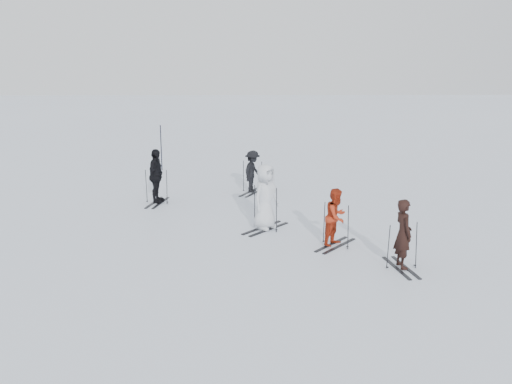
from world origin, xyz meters
The scene contains 12 objects.
ground centered at (0.00, 0.00, 0.00)m, with size 120.00×120.00×0.00m, color silver.
skier_near_dark centered at (3.46, -2.82, 0.85)m, with size 0.62×0.41×1.69m, color black.
skier_red centered at (2.12, -1.10, 0.78)m, with size 0.76×0.59×1.56m, color #9E2811.
skier_grey centered at (0.27, 0.45, 0.97)m, with size 0.94×0.61×1.93m, color silver.
skier_uphill_left centered at (-3.41, 3.58, 0.94)m, with size 1.10×0.46×1.88m, color black.
skier_uphill_far centered at (-0.06, 5.12, 0.78)m, with size 1.01×0.58×1.56m, color black.
skis_near_dark centered at (3.46, -2.82, 0.58)m, with size 0.85×1.60×1.17m, color black, non-canonical shape.
skis_red centered at (2.12, -1.10, 0.61)m, with size 0.88×1.67×1.21m, color black, non-canonical shape.
skis_grey centered at (0.27, 0.45, 0.67)m, with size 0.97×1.84×1.34m, color black, non-canonical shape.
skis_uphill_left centered at (-3.41, 3.58, 0.61)m, with size 0.89×1.67×1.22m, color black, non-canonical shape.
skis_uphill_far centered at (-0.06, 5.12, 0.62)m, with size 0.90×1.70×1.24m, color black, non-canonical shape.
piste_marker centered at (-4.10, 9.50, 1.01)m, with size 0.04×0.04×2.03m, color black.
Camera 1 is at (-0.29, -15.76, 5.01)m, focal length 40.00 mm.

